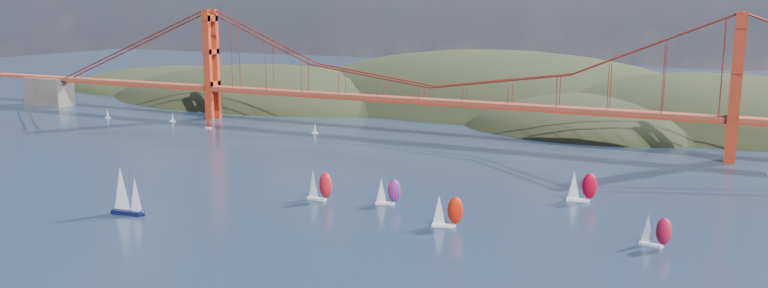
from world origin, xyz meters
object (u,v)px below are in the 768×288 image
racer_2 (655,230)px  racer_rwb (387,191)px  racer_1 (447,211)px  racer_0 (319,185)px  racer_3 (581,186)px  sloop_navy (126,191)px

racer_2 → racer_rwb: 75.39m
racer_1 → racer_rwb: bearing=135.5°
racer_0 → racer_2: racer_0 is taller
racer_3 → racer_rwb: bearing=-159.2°
racer_0 → racer_2: bearing=3.7°
racer_1 → racer_3: bearing=42.6°
racer_1 → racer_3: (26.73, 41.64, 0.24)m
racer_0 → racer_2: size_ratio=1.15×
sloop_navy → racer_2: bearing=7.3°
racer_3 → racer_rwb: size_ratio=1.16×
sloop_navy → racer_2: size_ratio=1.73×
racer_0 → racer_rwb: 20.91m
racer_1 → racer_rwb: 27.44m
racer_rwb → racer_2: bearing=-19.0°
racer_0 → racer_rwb: (20.35, 4.75, -0.64)m
racer_1 → racer_2: bearing=-7.0°
racer_0 → racer_3: (70.89, 32.75, 0.01)m
sloop_navy → racer_0: sloop_navy is taller
sloop_navy → racer_2: (136.46, 34.29, -2.51)m
racer_2 → racer_0: bearing=-167.8°
racer_2 → racer_3: size_ratio=0.87×
sloop_navy → racer_2: sloop_navy is taller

